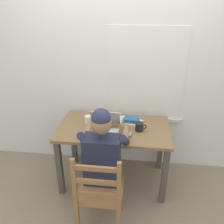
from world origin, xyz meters
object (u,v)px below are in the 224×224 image
at_px(desk, 114,136).
at_px(wooden_chair, 100,193).
at_px(coffee_mug_spare, 100,118).
at_px(laptop, 104,127).
at_px(computer_mouse, 129,134).
at_px(coffee_mug_white, 88,120).
at_px(coffee_mug_dark, 139,127).
at_px(seated_person, 104,155).
at_px(book_stack_main, 131,120).

relative_size(desk, wooden_chair, 1.36).
bearing_deg(coffee_mug_spare, desk, -36.18).
relative_size(wooden_chair, laptop, 2.74).
relative_size(computer_mouse, coffee_mug_white, 0.89).
height_order(coffee_mug_dark, coffee_mug_spare, coffee_mug_spare).
distance_m(wooden_chair, coffee_mug_dark, 0.83).
distance_m(seated_person, coffee_mug_spare, 0.58).
relative_size(computer_mouse, coffee_mug_spare, 0.80).
xyz_separation_m(desk, wooden_chair, (-0.06, -0.71, -0.19)).
bearing_deg(coffee_mug_white, coffee_mug_spare, 23.73).
bearing_deg(desk, coffee_mug_white, 167.50).
relative_size(seated_person, coffee_mug_spare, 9.83).
bearing_deg(desk, computer_mouse, -38.34).
relative_size(seated_person, computer_mouse, 12.28).
distance_m(computer_mouse, coffee_mug_white, 0.53).
bearing_deg(book_stack_main, laptop, -140.14).
relative_size(laptop, computer_mouse, 3.37).
distance_m(desk, wooden_chair, 0.73).
bearing_deg(book_stack_main, coffee_mug_spare, -177.39).
height_order(laptop, computer_mouse, laptop).
relative_size(desk, book_stack_main, 5.97).
xyz_separation_m(computer_mouse, coffee_mug_dark, (0.11, 0.11, 0.03)).
bearing_deg(seated_person, wooden_chair, -90.00).
distance_m(wooden_chair, laptop, 0.71).
bearing_deg(desk, book_stack_main, 38.06).
bearing_deg(coffee_mug_dark, desk, 173.35).
xyz_separation_m(wooden_chair, coffee_mug_dark, (0.34, 0.67, 0.35)).
xyz_separation_m(seated_person, computer_mouse, (0.23, 0.29, 0.09)).
bearing_deg(coffee_mug_white, computer_mouse, -23.17).
relative_size(wooden_chair, coffee_mug_spare, 7.39).
bearing_deg(computer_mouse, coffee_mug_dark, 44.03).
xyz_separation_m(computer_mouse, book_stack_main, (0.01, 0.28, 0.01)).
distance_m(wooden_chair, coffee_mug_white, 0.88).
distance_m(coffee_mug_dark, book_stack_main, 0.21).
height_order(coffee_mug_white, coffee_mug_dark, coffee_mug_dark).
xyz_separation_m(wooden_chair, coffee_mug_white, (-0.25, 0.77, 0.35)).
distance_m(desk, book_stack_main, 0.27).
height_order(seated_person, wooden_chair, seated_person).
distance_m(laptop, coffee_mug_white, 0.26).
xyz_separation_m(computer_mouse, coffee_mug_white, (-0.49, 0.21, 0.03)).
height_order(desk, wooden_chair, wooden_chair).
bearing_deg(laptop, seated_person, -82.49).
relative_size(wooden_chair, computer_mouse, 9.24).
xyz_separation_m(desk, computer_mouse, (0.18, -0.14, 0.13)).
xyz_separation_m(desk, seated_person, (-0.06, -0.43, 0.04)).
relative_size(seated_person, coffee_mug_dark, 9.76).
height_order(wooden_chair, coffee_mug_white, wooden_chair).
bearing_deg(book_stack_main, coffee_mug_dark, -60.33).
bearing_deg(coffee_mug_spare, seated_person, -77.83).
relative_size(coffee_mug_dark, book_stack_main, 0.60).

